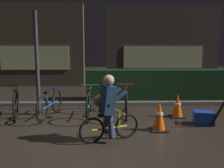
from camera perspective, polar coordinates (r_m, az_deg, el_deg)
name	(u,v)px	position (r m, az deg, el deg)	size (l,w,h in m)	color
ground_plane	(103,129)	(5.15, -2.09, -10.93)	(40.00, 40.00, 0.00)	#2D261E
sidewalk_curb	(104,104)	(7.25, -1.92, -4.82)	(12.00, 0.24, 0.12)	#56544F
hedge_row	(156,85)	(8.24, 10.73, -0.14)	(4.80, 0.70, 1.04)	black
storefront_left	(36,46)	(11.84, -18.03, 8.85)	(4.56, 0.54, 3.86)	#42382D
storefront_right	(162,46)	(12.40, 12.07, 9.07)	(5.66, 0.54, 3.89)	#383330
street_post	(37,64)	(6.33, -17.75, 4.61)	(0.10, 0.10, 2.67)	#2D2D33
parked_bike_left_mid	(16,103)	(6.47, -22.27, -4.36)	(0.57, 1.61, 0.77)	black
parked_bike_center_left	(50,104)	(6.16, -14.81, -4.78)	(0.46, 1.58, 0.73)	black
parked_bike_center_right	(89,103)	(6.02, -5.51, -4.61)	(0.46, 1.72, 0.79)	black
parked_bike_right_mid	(126,102)	(6.12, 3.44, -4.36)	(0.46, 1.72, 0.79)	black
traffic_cone_near	(159,116)	(5.08, 11.40, -7.67)	(0.36, 0.36, 0.64)	black
traffic_cone_far	(178,106)	(6.20, 15.64, -5.17)	(0.36, 0.36, 0.60)	black
blue_crate	(204,118)	(5.84, 21.39, -7.65)	(0.44, 0.32, 0.30)	#193DB7
cyclist	(108,108)	(4.37, -0.98, -5.79)	(1.13, 0.52, 1.25)	black
closed_umbrella	(220,110)	(5.66, 24.83, -5.72)	(0.05, 0.05, 0.85)	black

